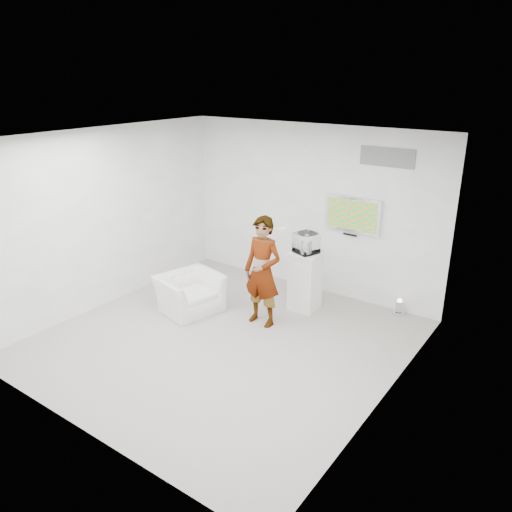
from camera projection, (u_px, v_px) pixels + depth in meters
name	position (u px, v px, depth m)	size (l,w,h in m)	color
room	(222.00, 247.00, 7.02)	(5.01, 5.01, 3.00)	#A7A099
tv	(352.00, 214.00, 8.41)	(1.00, 0.08, 0.60)	silver
logo_decal	(387.00, 157.00, 7.82)	(0.90, 0.02, 0.30)	slate
person	(263.00, 272.00, 7.76)	(0.65, 0.42, 1.77)	white
armchair	(190.00, 293.00, 8.38)	(0.97, 0.85, 0.63)	white
pedestal	(305.00, 281.00, 8.38)	(0.49, 0.49, 1.02)	white
floor_uplight	(399.00, 307.00, 8.28)	(0.18, 0.18, 0.28)	silver
vitrine	(306.00, 243.00, 8.15)	(0.34, 0.34, 0.34)	white
console	(306.00, 247.00, 8.17)	(0.05, 0.15, 0.20)	white
wii_remote	(282.00, 229.00, 7.50)	(0.04, 0.15, 0.04)	white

